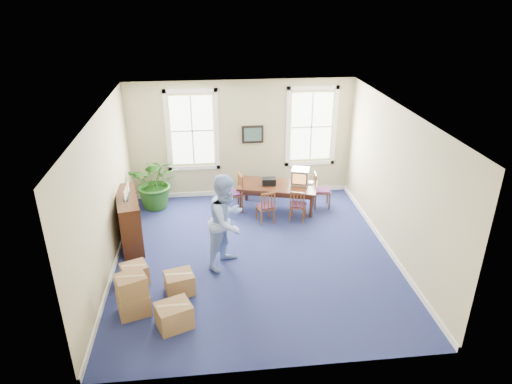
{
  "coord_description": "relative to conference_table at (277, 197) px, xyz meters",
  "views": [
    {
      "loc": [
        -0.91,
        -8.46,
        5.45
      ],
      "look_at": [
        0.1,
        0.6,
        1.25
      ],
      "focal_mm": 32.0,
      "sensor_mm": 36.0,
      "label": 1
    }
  ],
  "objects": [
    {
      "name": "window_right",
      "position": [
        1.06,
        1.03,
        1.56
      ],
      "size": [
        1.4,
        0.12,
        2.2
      ],
      "primitive_type": null,
      "color": "white",
      "rests_on": "ground"
    },
    {
      "name": "baseboard_back",
      "position": [
        -0.84,
        1.02,
        -0.28
      ],
      "size": [
        6.0,
        0.04,
        0.12
      ],
      "primitive_type": "cube",
      "color": "white",
      "rests_on": "ground"
    },
    {
      "name": "window_left",
      "position": [
        -2.14,
        1.03,
        1.56
      ],
      "size": [
        1.4,
        0.12,
        2.2
      ],
      "primitive_type": null,
      "color": "white",
      "rests_on": "ground"
    },
    {
      "name": "baseboard_left",
      "position": [
        -3.81,
        -2.2,
        -0.28
      ],
      "size": [
        0.04,
        6.5,
        0.12
      ],
      "primitive_type": "cube",
      "color": "white",
      "rests_on": "ground"
    },
    {
      "name": "wall_right",
      "position": [
        2.16,
        -2.2,
        1.26
      ],
      "size": [
        0.0,
        6.5,
        6.5
      ],
      "primitive_type": "plane",
      "rotation": [
        1.57,
        0.0,
        -1.57
      ],
      "color": "tan",
      "rests_on": "ground"
    },
    {
      "name": "floor",
      "position": [
        -0.84,
        -2.2,
        -0.34
      ],
      "size": [
        6.5,
        6.5,
        0.0
      ],
      "primitive_type": "plane",
      "color": "navy",
      "rests_on": "ground"
    },
    {
      "name": "chair_end_right",
      "position": [
        1.18,
        0.0,
        0.13
      ],
      "size": [
        0.47,
        0.47,
        0.95
      ],
      "primitive_type": null,
      "rotation": [
        0.0,
        0.0,
        1.46
      ],
      "color": "brown",
      "rests_on": "ground"
    },
    {
      "name": "game_console",
      "position": [
        0.86,
        0.0,
        0.36
      ],
      "size": [
        0.19,
        0.21,
        0.04
      ],
      "primitive_type": "cube",
      "rotation": [
        0.0,
        0.0,
        -0.34
      ],
      "color": "white",
      "rests_on": "conference_table"
    },
    {
      "name": "ceiling",
      "position": [
        -0.84,
        -2.2,
        2.86
      ],
      "size": [
        6.5,
        6.5,
        0.0
      ],
      "primitive_type": "plane",
      "rotation": [
        3.14,
        0.0,
        0.0
      ],
      "color": "white",
      "rests_on": "ground"
    },
    {
      "name": "wall_left",
      "position": [
        -3.84,
        -2.2,
        1.26
      ],
      "size": [
        0.0,
        6.5,
        6.5
      ],
      "primitive_type": "plane",
      "rotation": [
        1.57,
        0.0,
        1.57
      ],
      "color": "tan",
      "rests_on": "ground"
    },
    {
      "name": "credenza",
      "position": [
        -3.59,
        -1.32,
        0.27
      ],
      "size": [
        0.76,
        1.61,
        1.22
      ],
      "primitive_type": "cube",
      "rotation": [
        0.0,
        0.0,
        0.21
      ],
      "color": "#3D1D10",
      "rests_on": "ground"
    },
    {
      "name": "crt_tv",
      "position": [
        0.59,
        0.05,
        0.54
      ],
      "size": [
        0.56,
        0.59,
        0.4
      ],
      "primitive_type": null,
      "rotation": [
        0.0,
        0.0,
        -0.31
      ],
      "color": "#B7B7BC",
      "rests_on": "conference_table"
    },
    {
      "name": "chair_end_left",
      "position": [
        -1.18,
        0.0,
        0.17
      ],
      "size": [
        0.53,
        0.53,
        1.03
      ],
      "primitive_type": null,
      "rotation": [
        0.0,
        0.0,
        -1.41
      ],
      "color": "brown",
      "rests_on": "ground"
    },
    {
      "name": "brochure_rack",
      "position": [
        -3.57,
        -1.32,
        1.01
      ],
      "size": [
        0.33,
        0.57,
        0.26
      ],
      "primitive_type": null,
      "rotation": [
        0.0,
        0.0,
        0.42
      ],
      "color": "#99999E",
      "rests_on": "credenza"
    },
    {
      "name": "wall_back",
      "position": [
        -0.84,
        1.05,
        1.26
      ],
      "size": [
        6.5,
        0.0,
        6.5
      ],
      "primitive_type": "plane",
      "rotation": [
        1.57,
        0.0,
        0.0
      ],
      "color": "tan",
      "rests_on": "ground"
    },
    {
      "name": "baseboard_right",
      "position": [
        2.13,
        -2.2,
        -0.28
      ],
      "size": [
        0.04,
        6.5,
        0.12
      ],
      "primitive_type": "cube",
      "color": "white",
      "rests_on": "ground"
    },
    {
      "name": "conference_table",
      "position": [
        0.0,
        0.0,
        0.0
      ],
      "size": [
        2.18,
        1.43,
        0.68
      ],
      "primitive_type": null,
      "rotation": [
        0.0,
        0.0,
        -0.28
      ],
      "color": "#3D1D10",
      "rests_on": "ground"
    },
    {
      "name": "potted_plant",
      "position": [
        -3.14,
        0.46,
        0.37
      ],
      "size": [
        1.39,
        1.24,
        1.43
      ],
      "primitive_type": "imported",
      "rotation": [
        0.0,
        0.0,
        -0.1
      ],
      "color": "#205116",
      "rests_on": "ground"
    },
    {
      "name": "chair_near_right",
      "position": [
        0.41,
        -0.68,
        0.08
      ],
      "size": [
        0.49,
        0.49,
        0.84
      ],
      "primitive_type": null,
      "rotation": [
        0.0,
        0.0,
        2.78
      ],
      "color": "brown",
      "rests_on": "ground"
    },
    {
      "name": "man",
      "position": [
        -1.44,
        -2.44,
        0.67
      ],
      "size": [
        1.2,
        1.25,
        2.03
      ],
      "primitive_type": "imported",
      "rotation": [
        0.0,
        0.0,
        0.93
      ],
      "color": "#88A6E6",
      "rests_on": "ground"
    },
    {
      "name": "equipment_bag",
      "position": [
        -0.23,
        0.05,
        0.43
      ],
      "size": [
        0.36,
        0.24,
        0.17
      ],
      "primitive_type": "cube",
      "rotation": [
        0.0,
        0.0,
        -0.03
      ],
      "color": "black",
      "rests_on": "conference_table"
    },
    {
      "name": "wall_picture",
      "position": [
        -0.54,
        1.0,
        1.41
      ],
      "size": [
        0.58,
        0.06,
        0.48
      ],
      "primitive_type": null,
      "color": "black",
      "rests_on": "ground"
    },
    {
      "name": "cardboard_boxes",
      "position": [
        -2.99,
        -3.77,
        0.08
      ],
      "size": [
        1.87,
        1.87,
        0.84
      ],
      "primitive_type": null,
      "rotation": [
        0.0,
        0.0,
        0.33
      ],
      "color": "#9A7047",
      "rests_on": "ground"
    },
    {
      "name": "chair_near_left",
      "position": [
        -0.41,
        -0.68,
        0.09
      ],
      "size": [
        0.47,
        0.47,
        0.86
      ],
      "primitive_type": null,
      "rotation": [
        0.0,
        0.0,
        3.38
      ],
      "color": "brown",
      "rests_on": "ground"
    },
    {
      "name": "wall_front",
      "position": [
        -0.84,
        -5.45,
        1.26
      ],
      "size": [
        6.5,
        0.0,
        6.5
      ],
      "primitive_type": "plane",
      "rotation": [
        -1.57,
        0.0,
        0.0
      ],
      "color": "tan",
      "rests_on": "ground"
    }
  ]
}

